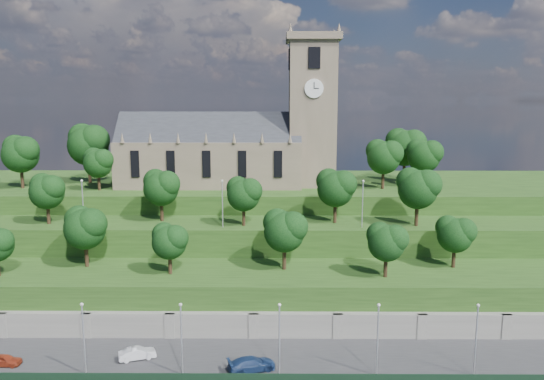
{
  "coord_description": "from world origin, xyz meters",
  "views": [
    {
      "loc": [
        7.6,
        -48.2,
        29.91
      ],
      "look_at": [
        7.06,
        30.0,
        16.76
      ],
      "focal_mm": 35.0,
      "sensor_mm": 36.0,
      "label": 1
    }
  ],
  "objects_px": {
    "church": "(237,143)",
    "car_right": "(252,364)",
    "car_left": "(4,360)",
    "car_middle": "(137,353)"
  },
  "relations": [
    {
      "from": "church",
      "to": "car_left",
      "type": "relative_size",
      "value": 10.87
    },
    {
      "from": "church",
      "to": "car_right",
      "type": "relative_size",
      "value": 7.65
    },
    {
      "from": "church",
      "to": "car_right",
      "type": "height_order",
      "value": "church"
    },
    {
      "from": "car_right",
      "to": "church",
      "type": "bearing_deg",
      "value": -12.55
    },
    {
      "from": "car_left",
      "to": "car_right",
      "type": "distance_m",
      "value": 26.49
    },
    {
      "from": "church",
      "to": "car_middle",
      "type": "distance_m",
      "value": 45.55
    },
    {
      "from": "car_middle",
      "to": "car_right",
      "type": "distance_m",
      "value": 12.87
    },
    {
      "from": "church",
      "to": "car_middle",
      "type": "relative_size",
      "value": 9.7
    },
    {
      "from": "church",
      "to": "car_middle",
      "type": "xyz_separation_m",
      "value": [
        -8.32,
        -40.14,
        -19.87
      ]
    },
    {
      "from": "church",
      "to": "car_left",
      "type": "xyz_separation_m",
      "value": [
        -22.16,
        -41.67,
        -19.92
      ]
    }
  ]
}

